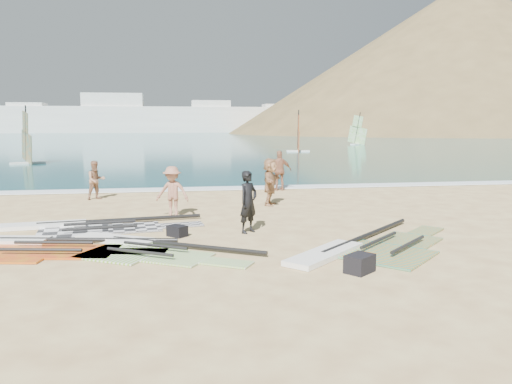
{
  "coord_description": "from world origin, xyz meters",
  "views": [
    {
      "loc": [
        -1.42,
        -10.53,
        3.04
      ],
      "look_at": [
        0.93,
        4.0,
        1.0
      ],
      "focal_mm": 35.0,
      "sensor_mm": 36.0,
      "label": 1
    }
  ],
  "objects": [
    {
      "name": "ground",
      "position": [
        0.0,
        0.0,
        0.0
      ],
      "size": [
        300.0,
        300.0,
        0.0
      ],
      "primitive_type": "plane",
      "color": "#DEC882",
      "rests_on": "ground"
    },
    {
      "name": "sea",
      "position": [
        0.0,
        132.0,
        0.0
      ],
      "size": [
        300.0,
        240.0,
        0.06
      ],
      "primitive_type": "cube",
      "color": "#0B4850",
      "rests_on": "ground"
    },
    {
      "name": "surf_line",
      "position": [
        0.0,
        12.3,
        0.0
      ],
      "size": [
        300.0,
        1.2,
        0.04
      ],
      "primitive_type": "cube",
      "color": "white",
      "rests_on": "ground"
    },
    {
      "name": "far_town",
      "position": [
        -15.72,
        150.0,
        4.49
      ],
      "size": [
        160.0,
        8.0,
        12.0
      ],
      "color": "white",
      "rests_on": "ground"
    },
    {
      "name": "headland_main",
      "position": [
        85.0,
        130.0,
        0.0
      ],
      "size": [
        143.0,
        143.0,
        45.0
      ],
      "primitive_type": "cone",
      "color": "olive",
      "rests_on": "ground"
    },
    {
      "name": "rig_grey",
      "position": [
        -4.11,
        4.28,
        0.05
      ],
      "size": [
        6.05,
        2.7,
        0.2
      ],
      "rotation": [
        0.0,
        0.0,
        0.14
      ],
      "color": "#29292B",
      "rests_on": "ground"
    },
    {
      "name": "rig_green",
      "position": [
        -2.28,
        1.52,
        0.05
      ],
      "size": [
        4.67,
        3.78,
        0.2
      ],
      "rotation": [
        0.0,
        0.0,
        -0.53
      ],
      "color": "#6BB41C",
      "rests_on": "ground"
    },
    {
      "name": "rig_orange",
      "position": [
        3.13,
        0.65,
        0.05
      ],
      "size": [
        5.4,
        4.76,
        0.2
      ],
      "rotation": [
        0.0,
        0.0,
        0.76
      ],
      "color": "orange",
      "rests_on": "ground"
    },
    {
      "name": "rig_red",
      "position": [
        -4.83,
        2.1,
        0.05
      ],
      "size": [
        5.73,
        2.77,
        0.2
      ],
      "rotation": [
        0.0,
        0.0,
        -0.19
      ],
      "color": "red",
      "rests_on": "ground"
    },
    {
      "name": "gear_bag_near",
      "position": [
        2.26,
        -1.09,
        0.19
      ],
      "size": [
        0.73,
        0.7,
        0.37
      ],
      "primitive_type": "cube",
      "rotation": [
        0.0,
        0.0,
        0.67
      ],
      "color": "black",
      "rests_on": "ground"
    },
    {
      "name": "gear_bag_far",
      "position": [
        -1.41,
        2.82,
        0.15
      ],
      "size": [
        0.6,
        0.6,
        0.3
      ],
      "primitive_type": "cube",
      "rotation": [
        0.0,
        0.0,
        -0.8
      ],
      "color": "black",
      "rests_on": "ground"
    },
    {
      "name": "person_wetsuit",
      "position": [
        0.56,
        2.99,
        0.87
      ],
      "size": [
        0.75,
        0.73,
        1.74
      ],
      "primitive_type": "imported",
      "rotation": [
        0.0,
        0.0,
        0.71
      ],
      "color": "black",
      "rests_on": "ground"
    },
    {
      "name": "beachgoer_left",
      "position": [
        -4.58,
        10.04,
        0.77
      ],
      "size": [
        0.94,
        0.88,
        1.55
      ],
      "primitive_type": "imported",
      "rotation": [
        0.0,
        0.0,
        0.51
      ],
      "color": "#9B6D52",
      "rests_on": "ground"
    },
    {
      "name": "beachgoer_mid",
      "position": [
        -1.54,
        5.68,
        0.83
      ],
      "size": [
        1.21,
        0.91,
        1.66
      ],
      "primitive_type": "imported",
      "rotation": [
        0.0,
        0.0,
        -0.3
      ],
      "color": "#A86D55",
      "rests_on": "ground"
    },
    {
      "name": "beachgoer_back",
      "position": [
        3.23,
        11.46,
        0.91
      ],
      "size": [
        1.06,
        0.44,
        1.81
      ],
      "primitive_type": "imported",
      "rotation": [
        0.0,
        0.0,
        3.14
      ],
      "color": "#9E6649",
      "rests_on": "ground"
    },
    {
      "name": "beachgoer_right",
      "position": [
        2.03,
        7.51,
        0.88
      ],
      "size": [
        1.07,
        1.71,
        1.76
      ],
      "primitive_type": "imported",
      "rotation": [
        0.0,
        0.0,
        1.21
      ],
      "color": "tan",
      "rests_on": "ground"
    },
    {
      "name": "windsurfer_left",
      "position": [
        -12.22,
        28.47,
        1.28
      ],
      "size": [
        2.42,
        2.58,
        4.36
      ],
      "rotation": [
        0.0,
        0.0,
        0.51
      ],
      "color": "white",
      "rests_on": "ground"
    },
    {
      "name": "windsurfer_centre",
      "position": [
        11.42,
        40.95,
        1.29
      ],
      "size": [
        2.52,
        2.94,
        4.44
      ],
      "rotation": [
        0.0,
        0.0,
        -0.18
      ],
      "color": "white",
      "rests_on": "ground"
    },
    {
      "name": "windsurfer_right",
      "position": [
        23.73,
        56.29,
        1.32
      ],
      "size": [
        2.39,
        2.4,
        4.57
      ],
      "rotation": [
        0.0,
        0.0,
        0.69
      ],
      "color": "white",
      "rests_on": "ground"
    }
  ]
}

